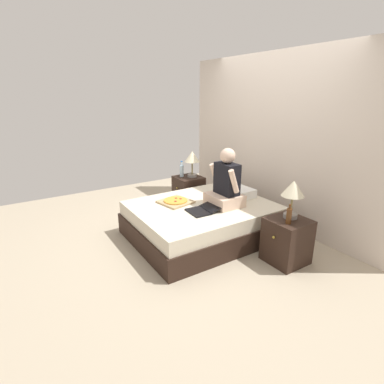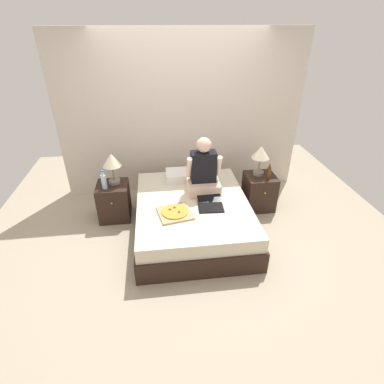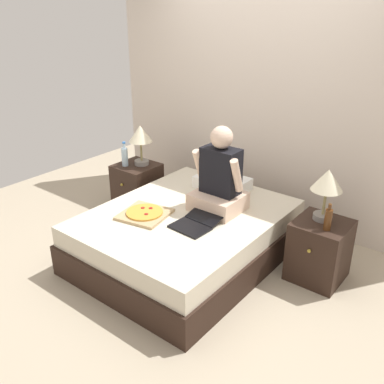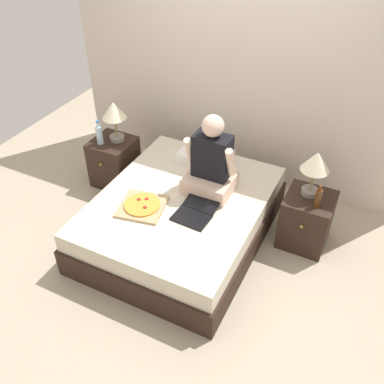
{
  "view_description": "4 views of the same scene",
  "coord_description": "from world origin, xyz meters",
  "px_view_note": "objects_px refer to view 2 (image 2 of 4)",
  "views": [
    {
      "loc": [
        3.16,
        -2.18,
        1.93
      ],
      "look_at": [
        0.09,
        -0.22,
        0.72
      ],
      "focal_mm": 28.0,
      "sensor_mm": 36.0,
      "label": 1
    },
    {
      "loc": [
        -0.44,
        -3.35,
        2.59
      ],
      "look_at": [
        -0.04,
        -0.25,
        0.76
      ],
      "focal_mm": 28.0,
      "sensor_mm": 36.0,
      "label": 2
    },
    {
      "loc": [
        2.18,
        -2.68,
        2.24
      ],
      "look_at": [
        0.07,
        0.01,
        0.7
      ],
      "focal_mm": 40.0,
      "sensor_mm": 36.0,
      "label": 3
    },
    {
      "loc": [
        1.47,
        -2.72,
        3.0
      ],
      "look_at": [
        0.14,
        -0.05,
        0.64
      ],
      "focal_mm": 40.0,
      "sensor_mm": 36.0,
      "label": 4
    }
  ],
  "objects_px": {
    "pizza_box": "(175,213)",
    "nightstand_right": "(259,191)",
    "beer_bottle": "(269,173)",
    "bed": "(193,216)",
    "lamp_on_left_nightstand": "(112,162)",
    "water_bottle": "(104,181)",
    "lamp_on_right_nightstand": "(261,154)",
    "nightstand_left": "(114,201)",
    "laptop": "(210,204)",
    "person_seated": "(203,172)"
  },
  "relations": [
    {
      "from": "pizza_box",
      "to": "nightstand_right",
      "type": "bearing_deg",
      "value": 28.56
    },
    {
      "from": "nightstand_right",
      "to": "beer_bottle",
      "type": "distance_m",
      "value": 0.39
    },
    {
      "from": "bed",
      "to": "lamp_on_left_nightstand",
      "type": "bearing_deg",
      "value": 153.88
    },
    {
      "from": "bed",
      "to": "nightstand_right",
      "type": "distance_m",
      "value": 1.19
    },
    {
      "from": "water_bottle",
      "to": "lamp_on_right_nightstand",
      "type": "bearing_deg",
      "value": 3.57
    },
    {
      "from": "lamp_on_right_nightstand",
      "to": "beer_bottle",
      "type": "relative_size",
      "value": 1.96
    },
    {
      "from": "nightstand_right",
      "to": "beer_bottle",
      "type": "bearing_deg",
      "value": -54.99
    },
    {
      "from": "nightstand_left",
      "to": "laptop",
      "type": "height_order",
      "value": "laptop"
    },
    {
      "from": "lamp_on_left_nightstand",
      "to": "lamp_on_right_nightstand",
      "type": "relative_size",
      "value": 1.0
    },
    {
      "from": "lamp_on_right_nightstand",
      "to": "person_seated",
      "type": "xyz_separation_m",
      "value": [
        -0.88,
        -0.26,
        -0.11
      ]
    },
    {
      "from": "nightstand_right",
      "to": "laptop",
      "type": "bearing_deg",
      "value": -145.51
    },
    {
      "from": "bed",
      "to": "water_bottle",
      "type": "bearing_deg",
      "value": 162.19
    },
    {
      "from": "person_seated",
      "to": "laptop",
      "type": "relative_size",
      "value": 1.81
    },
    {
      "from": "bed",
      "to": "laptop",
      "type": "relative_size",
      "value": 4.37
    },
    {
      "from": "bed",
      "to": "lamp_on_left_nightstand",
      "type": "relative_size",
      "value": 4.19
    },
    {
      "from": "nightstand_left",
      "to": "pizza_box",
      "type": "height_order",
      "value": "nightstand_left"
    },
    {
      "from": "pizza_box",
      "to": "laptop",
      "type": "bearing_deg",
      "value": 15.44
    },
    {
      "from": "bed",
      "to": "person_seated",
      "type": "bearing_deg",
      "value": 54.63
    },
    {
      "from": "water_bottle",
      "to": "nightstand_right",
      "type": "bearing_deg",
      "value": 2.27
    },
    {
      "from": "bed",
      "to": "lamp_on_right_nightstand",
      "type": "distance_m",
      "value": 1.35
    },
    {
      "from": "beer_bottle",
      "to": "water_bottle",
      "type": "bearing_deg",
      "value": 179.76
    },
    {
      "from": "laptop",
      "to": "lamp_on_left_nightstand",
      "type": "bearing_deg",
      "value": 152.67
    },
    {
      "from": "water_bottle",
      "to": "person_seated",
      "type": "height_order",
      "value": "person_seated"
    },
    {
      "from": "lamp_on_right_nightstand",
      "to": "pizza_box",
      "type": "bearing_deg",
      "value": -149.27
    },
    {
      "from": "lamp_on_left_nightstand",
      "to": "pizza_box",
      "type": "height_order",
      "value": "lamp_on_left_nightstand"
    },
    {
      "from": "nightstand_right",
      "to": "laptop",
      "type": "relative_size",
      "value": 1.26
    },
    {
      "from": "water_bottle",
      "to": "lamp_on_left_nightstand",
      "type": "bearing_deg",
      "value": 49.4
    },
    {
      "from": "lamp_on_left_nightstand",
      "to": "person_seated",
      "type": "relative_size",
      "value": 0.58
    },
    {
      "from": "nightstand_left",
      "to": "lamp_on_right_nightstand",
      "type": "bearing_deg",
      "value": 1.33
    },
    {
      "from": "bed",
      "to": "laptop",
      "type": "bearing_deg",
      "value": -32.92
    },
    {
      "from": "laptop",
      "to": "pizza_box",
      "type": "height_order",
      "value": "laptop"
    },
    {
      "from": "bed",
      "to": "lamp_on_right_nightstand",
      "type": "relative_size",
      "value": 4.19
    },
    {
      "from": "bed",
      "to": "beer_bottle",
      "type": "xyz_separation_m",
      "value": [
        1.17,
        0.37,
        0.41
      ]
    },
    {
      "from": "bed",
      "to": "lamp_on_right_nightstand",
      "type": "bearing_deg",
      "value": 25.91
    },
    {
      "from": "pizza_box",
      "to": "beer_bottle",
      "type": "bearing_deg",
      "value": 24.1
    },
    {
      "from": "beer_bottle",
      "to": "pizza_box",
      "type": "distance_m",
      "value": 1.57
    },
    {
      "from": "bed",
      "to": "lamp_on_left_nightstand",
      "type": "distance_m",
      "value": 1.34
    },
    {
      "from": "bed",
      "to": "water_bottle",
      "type": "xyz_separation_m",
      "value": [
        -1.18,
        0.38,
        0.42
      ]
    },
    {
      "from": "nightstand_left",
      "to": "beer_bottle",
      "type": "xyz_separation_m",
      "value": [
        2.26,
        -0.1,
        0.37
      ]
    },
    {
      "from": "lamp_on_right_nightstand",
      "to": "laptop",
      "type": "relative_size",
      "value": 1.04
    },
    {
      "from": "laptop",
      "to": "water_bottle",
      "type": "bearing_deg",
      "value": 159.62
    },
    {
      "from": "person_seated",
      "to": "lamp_on_left_nightstand",
      "type": "bearing_deg",
      "value": 168.18
    },
    {
      "from": "lamp_on_right_nightstand",
      "to": "laptop",
      "type": "bearing_deg",
      "value": -142.41
    },
    {
      "from": "lamp_on_left_nightstand",
      "to": "nightstand_right",
      "type": "relative_size",
      "value": 0.83
    },
    {
      "from": "beer_bottle",
      "to": "person_seated",
      "type": "xyz_separation_m",
      "value": [
        -0.98,
        -0.11,
        0.12
      ]
    },
    {
      "from": "bed",
      "to": "lamp_on_right_nightstand",
      "type": "xyz_separation_m",
      "value": [
        1.07,
        0.52,
        0.64
      ]
    },
    {
      "from": "water_bottle",
      "to": "pizza_box",
      "type": "xyz_separation_m",
      "value": [
        0.92,
        -0.65,
        -0.16
      ]
    },
    {
      "from": "nightstand_left",
      "to": "person_seated",
      "type": "distance_m",
      "value": 1.39
    },
    {
      "from": "nightstand_left",
      "to": "water_bottle",
      "type": "bearing_deg",
      "value": -131.65
    },
    {
      "from": "laptop",
      "to": "beer_bottle",
      "type": "bearing_deg",
      "value": 28.0
    }
  ]
}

